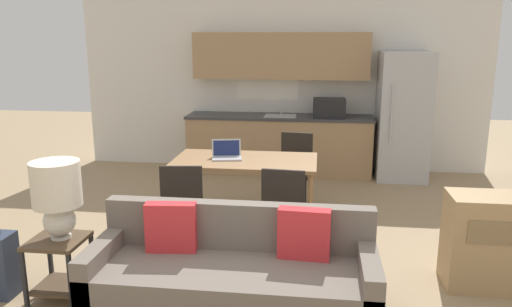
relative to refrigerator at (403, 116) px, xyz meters
name	(u,v)px	position (x,y,z in m)	size (l,w,h in m)	color
wall_back	(281,84)	(-1.84, 0.43, 0.41)	(6.40, 0.07, 2.70)	silver
kitchen_counter	(281,119)	(-1.82, 0.12, -0.09)	(2.85, 0.65, 2.15)	tan
refrigerator	(403,116)	(0.00, 0.00, 0.00)	(0.73, 0.78, 1.88)	#B7BABC
dining_table	(245,165)	(-2.01, -2.26, -0.23)	(1.56, 0.85, 0.78)	olive
couch	(234,271)	(-1.84, -4.02, -0.61)	(2.17, 0.80, 0.81)	#3D2D1E
side_table	(59,259)	(-3.27, -4.03, -0.59)	(0.42, 0.42, 0.52)	brown
table_lamp	(57,193)	(-3.25, -4.00, -0.04)	(0.38, 0.38, 0.63)	silver
credenza	(511,243)	(0.41, -3.38, -0.53)	(1.06, 0.43, 0.81)	tan
dining_chair_near_right	(285,208)	(-1.52, -3.03, -0.43)	(0.45, 0.45, 0.91)	black
dining_chair_near_left	(184,203)	(-2.51, -3.02, -0.43)	(0.47, 0.47, 0.91)	black
dining_chair_far_right	(295,166)	(-1.51, -1.46, -0.43)	(0.47, 0.47, 0.91)	black
laptop	(227,154)	(-2.23, -2.23, -0.11)	(0.37, 0.32, 0.20)	#B7BABC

